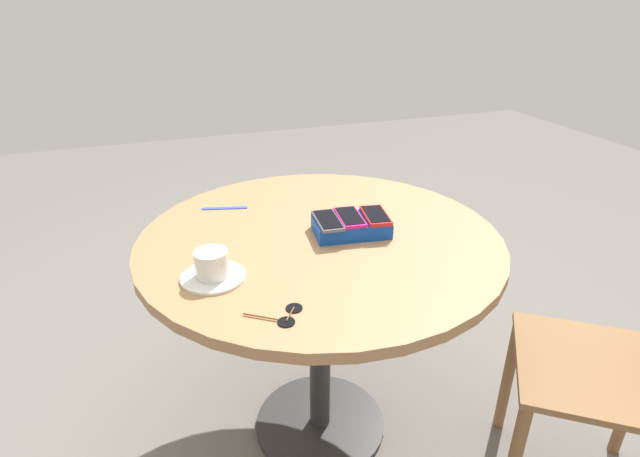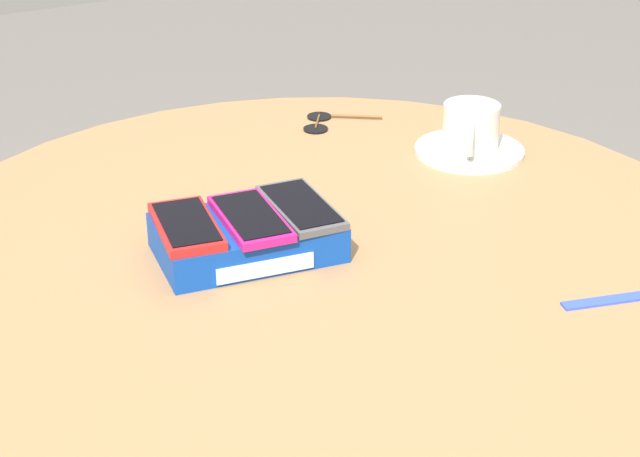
% 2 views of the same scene
% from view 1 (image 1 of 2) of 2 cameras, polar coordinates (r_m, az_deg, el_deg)
% --- Properties ---
extents(ground_plane, '(8.00, 8.00, 0.00)m').
position_cam_1_polar(ground_plane, '(1.91, 0.00, -21.48)').
color(ground_plane, slate).
extents(round_table, '(1.05, 1.05, 0.76)m').
position_cam_1_polar(round_table, '(1.51, 0.00, -4.80)').
color(round_table, '#2D2D2D').
rests_on(round_table, ground_plane).
extents(phone_box, '(0.23, 0.16, 0.04)m').
position_cam_1_polar(phone_box, '(1.45, 3.56, 0.27)').
color(phone_box, '#0F42AD').
rests_on(phone_box, round_table).
extents(phone_red, '(0.09, 0.14, 0.01)m').
position_cam_1_polar(phone_red, '(1.46, 6.38, 1.49)').
color(phone_red, red).
rests_on(phone_red, phone_box).
extents(phone_magenta, '(0.08, 0.15, 0.01)m').
position_cam_1_polar(phone_magenta, '(1.44, 3.42, 1.31)').
color(phone_magenta, '#D11975').
rests_on(phone_magenta, phone_box).
extents(phone_gray, '(0.08, 0.15, 0.01)m').
position_cam_1_polar(phone_gray, '(1.42, 0.90, 0.93)').
color(phone_gray, '#515156').
rests_on(phone_gray, phone_box).
extents(saucer, '(0.16, 0.16, 0.01)m').
position_cam_1_polar(saucer, '(1.26, -12.11, -5.44)').
color(saucer, silver).
rests_on(saucer, round_table).
extents(coffee_cup, '(0.09, 0.10, 0.07)m').
position_cam_1_polar(coffee_cup, '(1.24, -12.22, -3.86)').
color(coffee_cup, silver).
rests_on(coffee_cup, saucer).
extents(lanyard_strap, '(0.15, 0.05, 0.00)m').
position_cam_1_polar(lanyard_strap, '(1.65, -10.85, 2.31)').
color(lanyard_strap, blue).
rests_on(lanyard_strap, round_table).
extents(sunglasses, '(0.13, 0.08, 0.01)m').
position_cam_1_polar(sunglasses, '(1.11, -3.83, -9.85)').
color(sunglasses, black).
rests_on(sunglasses, round_table).
extents(chair_near_window, '(0.58, 0.58, 0.94)m').
position_cam_1_polar(chair_near_window, '(1.61, 31.72, -13.19)').
color(chair_near_window, brown).
rests_on(chair_near_window, ground_plane).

